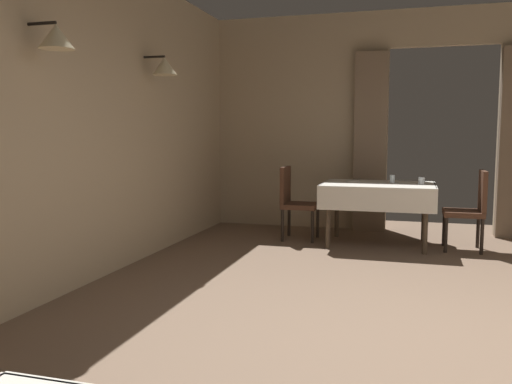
{
  "coord_description": "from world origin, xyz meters",
  "views": [
    {
      "loc": [
        -0.37,
        -3.45,
        1.34
      ],
      "look_at": [
        -1.49,
        0.39,
        0.91
      ],
      "focal_mm": 37.62,
      "sensor_mm": 36.0,
      "label": 1
    }
  ],
  "objects_px": {
    "dining_table_mid": "(378,191)",
    "glass_mid_b": "(392,179)",
    "chair_mid_right": "(471,206)",
    "plate_mid_c": "(353,181)",
    "glass_mid_a": "(421,181)",
    "chair_mid_left": "(294,199)"
  },
  "relations": [
    {
      "from": "chair_mid_left",
      "to": "glass_mid_b",
      "type": "relative_size",
      "value": 9.38
    },
    {
      "from": "glass_mid_a",
      "to": "chair_mid_left",
      "type": "bearing_deg",
      "value": 179.0
    },
    {
      "from": "glass_mid_a",
      "to": "glass_mid_b",
      "type": "bearing_deg",
      "value": 167.3
    },
    {
      "from": "glass_mid_b",
      "to": "plate_mid_c",
      "type": "bearing_deg",
      "value": 174.12
    },
    {
      "from": "dining_table_mid",
      "to": "chair_mid_right",
      "type": "distance_m",
      "value": 1.06
    },
    {
      "from": "chair_mid_left",
      "to": "glass_mid_a",
      "type": "height_order",
      "value": "chair_mid_left"
    },
    {
      "from": "glass_mid_b",
      "to": "plate_mid_c",
      "type": "xyz_separation_m",
      "value": [
        -0.48,
        0.05,
        -0.04
      ]
    },
    {
      "from": "glass_mid_b",
      "to": "chair_mid_right",
      "type": "bearing_deg",
      "value": -9.45
    },
    {
      "from": "dining_table_mid",
      "to": "plate_mid_c",
      "type": "height_order",
      "value": "plate_mid_c"
    },
    {
      "from": "plate_mid_c",
      "to": "chair_mid_left",
      "type": "bearing_deg",
      "value": -172.3
    },
    {
      "from": "dining_table_mid",
      "to": "glass_mid_a",
      "type": "bearing_deg",
      "value": 4.1
    },
    {
      "from": "glass_mid_a",
      "to": "glass_mid_b",
      "type": "xyz_separation_m",
      "value": [
        -0.34,
        0.08,
        0.01
      ]
    },
    {
      "from": "chair_mid_right",
      "to": "glass_mid_a",
      "type": "relative_size",
      "value": 10.76
    },
    {
      "from": "chair_mid_left",
      "to": "plate_mid_c",
      "type": "relative_size",
      "value": 5.14
    },
    {
      "from": "dining_table_mid",
      "to": "chair_mid_left",
      "type": "relative_size",
      "value": 1.43
    },
    {
      "from": "chair_mid_left",
      "to": "glass_mid_b",
      "type": "height_order",
      "value": "chair_mid_left"
    },
    {
      "from": "chair_mid_left",
      "to": "plate_mid_c",
      "type": "bearing_deg",
      "value": 7.7
    },
    {
      "from": "dining_table_mid",
      "to": "glass_mid_b",
      "type": "xyz_separation_m",
      "value": [
        0.16,
        0.11,
        0.14
      ]
    },
    {
      "from": "glass_mid_a",
      "to": "glass_mid_b",
      "type": "relative_size",
      "value": 0.87
    },
    {
      "from": "chair_mid_right",
      "to": "dining_table_mid",
      "type": "bearing_deg",
      "value": 178.01
    },
    {
      "from": "dining_table_mid",
      "to": "glass_mid_b",
      "type": "distance_m",
      "value": 0.24
    },
    {
      "from": "chair_mid_right",
      "to": "plate_mid_c",
      "type": "bearing_deg",
      "value": 171.79
    }
  ]
}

